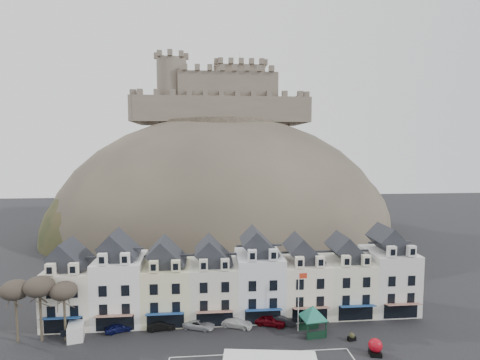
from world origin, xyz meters
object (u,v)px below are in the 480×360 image
car_black (161,325)px  car_charcoal (281,320)px  car_navy (119,327)px  car_white (236,322)px  red_buoy (375,347)px  white_van (77,329)px  car_silver (199,324)px  bus_shelter (313,312)px  flagpole (299,297)px  car_maroon (270,320)px

car_black → car_charcoal: size_ratio=0.91×
car_navy → car_white: (16.13, 0.00, 0.05)m
red_buoy → white_van: 38.63m
car_navy → car_silver: 10.93m
bus_shelter → white_van: size_ratio=1.31×
red_buoy → flagpole: size_ratio=0.25×
flagpole → car_white: bearing=166.8°
car_silver → car_maroon: 10.00m
car_navy → car_black: car_black is taller
bus_shelter → car_black: bus_shelter is taller
bus_shelter → red_buoy: (6.15, -5.60, -2.06)m
red_buoy → white_van: red_buoy is taller
bus_shelter → car_navy: bus_shelter is taller
car_black → car_maroon: size_ratio=0.85×
car_navy → car_maroon: car_maroon is taller
bus_shelter → flagpole: flagpole is taller
car_black → car_white: (10.40, 0.00, 0.04)m
car_silver → flagpole: bearing=-79.1°
red_buoy → car_black: red_buoy is taller
car_charcoal → car_maroon: bearing=103.6°
car_charcoal → car_silver: bearing=103.6°
bus_shelter → white_van: bus_shelter is taller
car_white → red_buoy: bearing=-96.9°
white_van → car_silver: 16.29m
car_navy → red_buoy: bearing=-126.0°
red_buoy → car_charcoal: bearing=138.7°
red_buoy → flagpole: bearing=139.4°
car_maroon → car_charcoal: bearing=-68.9°
flagpole → red_buoy: bearing=-40.6°
car_black → car_silver: bearing=-96.1°
flagpole → car_charcoal: bearing=136.4°
bus_shelter → car_charcoal: bearing=133.2°
white_van → car_black: 11.10m
bus_shelter → car_maroon: size_ratio=1.36×
flagpole → car_white: flagpole is taller
red_buoy → car_black: size_ratio=0.53×
bus_shelter → red_buoy: size_ratio=3.04×
red_buoy → car_silver: bearing=158.0°
red_buoy → car_navy: (-32.43, 8.69, -0.43)m
white_van → car_silver: (16.28, 0.63, -0.40)m
car_silver → car_charcoal: size_ratio=1.02×
car_black → car_silver: (5.20, 0.00, -0.02)m
red_buoy → car_charcoal: 13.18m
white_van → car_silver: size_ratio=1.09×
car_charcoal → flagpole: bearing=-120.0°
bus_shelter → car_charcoal: size_ratio=1.46×
white_van → car_maroon: (26.27, 0.63, -0.24)m
white_van → car_charcoal: (27.88, 0.63, -0.31)m
red_buoy → car_silver: size_ratio=0.47×
car_navy → car_silver: (10.93, 0.00, -0.01)m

